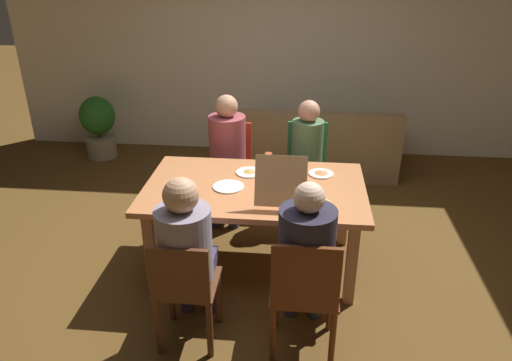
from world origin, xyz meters
The scene contains 20 objects.
ground_plane centered at (0.00, 0.00, 0.00)m, with size 20.00×20.00×0.00m, color brown.
back_wall centered at (0.00, 2.75, 1.45)m, with size 6.88×0.12×2.90m, color white.
dining_table centered at (0.00, 0.00, 0.67)m, with size 1.76×1.07×0.76m.
chair_0 centered at (0.41, 1.00, 0.49)m, with size 0.41×0.41×0.93m.
person_0 centered at (0.41, 0.86, 0.71)m, with size 0.30×0.50×1.21m.
chair_1 centered at (-0.36, -0.98, 0.46)m, with size 0.41×0.39×0.85m.
person_1 centered at (-0.36, -0.86, 0.73)m, with size 0.36×0.50×1.23m.
chair_2 centered at (-0.36, 0.99, 0.48)m, with size 0.45×0.45×0.91m.
person_2 centered at (-0.36, 0.85, 0.73)m, with size 0.36×0.53×1.24m.
chair_3 centered at (0.41, -0.99, 0.51)m, with size 0.44×0.40×0.92m.
person_3 centered at (0.41, -0.86, 0.73)m, with size 0.36×0.53×1.23m.
pizza_box_0 centered at (0.22, -0.12, 0.81)m, with size 0.38×0.50×0.38m.
plate_0 centered at (-0.07, 0.24, 0.76)m, with size 0.23×0.23×0.03m.
plate_1 centered at (-0.21, -0.05, 0.76)m, with size 0.25×0.25×0.01m.
plate_2 centered at (0.53, 0.27, 0.77)m, with size 0.21×0.21×0.03m.
drinking_glass_0 centered at (0.54, -0.41, 0.81)m, with size 0.08×0.08×0.11m, color #E4C364.
drinking_glass_1 centered at (0.08, 0.40, 0.82)m, with size 0.06×0.06×0.12m, color #B84F2A.
drinking_glass_2 centered at (0.45, -0.32, 0.82)m, with size 0.08×0.08×0.13m, color silver.
couch centered at (0.56, 2.04, 0.29)m, with size 1.85×0.79×0.82m.
potted_plant centered at (-2.25, 2.23, 0.44)m, with size 0.45×0.45×0.80m.
Camera 1 is at (0.35, -3.44, 2.45)m, focal length 33.84 mm.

